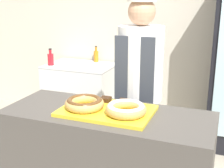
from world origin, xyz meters
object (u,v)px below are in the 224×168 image
Objects in this scene: donut_light_glaze at (126,109)px; bottle_red at (51,59)px; chest_freezer at (81,94)px; baker_person at (139,90)px; donut_chocolate_glaze at (84,103)px; bottle_orange at (96,56)px; brownie_back_left at (105,99)px; brownie_back_right at (124,102)px; serving_tray at (107,111)px.

bottle_red is at bearing 134.68° from donut_light_glaze.
donut_light_glaze is 2.26m from chest_freezer.
baker_person reaches higher than donut_light_glaze.
donut_chocolate_glaze reaches higher than chest_freezer.
donut_light_glaze is 1.26× the size of bottle_orange.
donut_light_glaze is 3.79× the size of brownie_back_left.
brownie_back_left is 0.33× the size of bottle_orange.
baker_person is 1.79m from bottle_red.
donut_light_glaze reaches higher than chest_freezer.
donut_chocolate_glaze is at bearing -107.36° from baker_person.
brownie_back_right is at bearing -60.38° from bottle_orange.
baker_person is at bearing 85.12° from serving_tray.
brownie_back_left is at bearing -63.87° from bottle_orange.
brownie_back_left is 0.33× the size of bottle_red.
brownie_back_right is (0.23, 0.19, -0.02)m from donut_chocolate_glaze.
brownie_back_left and brownie_back_right have the same top height.
chest_freezer is 0.56m from bottle_orange.
chest_freezer is 0.63m from bottle_red.
baker_person is at bearing -32.59° from bottle_red.
chest_freezer is (-1.25, 1.79, -0.59)m from donut_light_glaze.
serving_tray is 8.72× the size of brownie_back_left.
donut_chocolate_glaze is 0.31× the size of chest_freezer.
baker_person is at bearing 72.64° from donut_chocolate_glaze.
brownie_back_left is (-0.07, 0.15, 0.03)m from serving_tray.
brownie_back_left is at bearing 66.46° from donut_chocolate_glaze.
bottle_orange reaches higher than donut_light_glaze.
bottle_orange is at bearing 63.52° from chest_freezer.
chest_freezer is at bearing 125.06° from donut_light_glaze.
donut_chocolate_glaze is 0.31m from donut_light_glaze.
brownie_back_right is at bearing -87.73° from baker_person.
donut_light_glaze is 2.33m from bottle_orange.
donut_light_glaze is 0.21m from brownie_back_right.
bottle_orange is (-0.91, 1.85, -0.07)m from brownie_back_left.
serving_tray is 0.63m from baker_person.
chest_freezer is at bearing 25.01° from bottle_red.
baker_person reaches higher than bottle_orange.
bottle_orange is at bearing 119.09° from donut_light_glaze.
bottle_orange reaches higher than donut_chocolate_glaze.
donut_chocolate_glaze is at bearing -140.36° from brownie_back_right.
serving_tray is 2.22m from bottle_orange.
donut_light_glaze is 0.29m from brownie_back_left.
brownie_back_left is (-0.23, 0.19, -0.02)m from donut_light_glaze.
bottle_red is at bearing 136.69° from brownie_back_right.
brownie_back_left is 0.14m from brownie_back_right.
baker_person is 1.69m from chest_freezer.
bottle_orange reaches higher than serving_tray.
donut_light_glaze is 0.16× the size of baker_person.
donut_light_glaze reaches higher than brownie_back_right.
serving_tray is at bearing -63.90° from bottle_orange.
donut_chocolate_glaze is 2.11m from chest_freezer.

